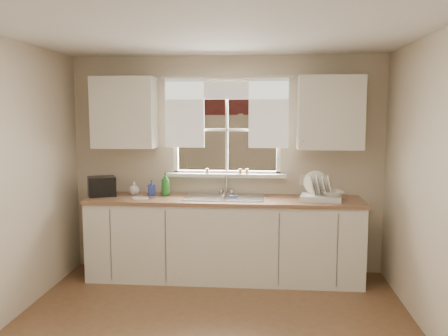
# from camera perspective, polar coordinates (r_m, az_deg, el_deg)

# --- Properties ---
(room_walls) EXTENTS (3.62, 4.02, 2.50)m
(room_walls) POSITION_cam_1_polar(r_m,az_deg,el_deg) (3.48, -2.48, -3.55)
(room_walls) COLOR beige
(room_walls) RESTS_ON ground
(ceiling) EXTENTS (3.60, 4.00, 0.02)m
(ceiling) POSITION_cam_1_polar(r_m,az_deg,el_deg) (3.55, -2.44, 17.16)
(ceiling) COLOR silver
(ceiling) RESTS_ON room_walls
(window) EXTENTS (1.38, 0.16, 1.06)m
(window) POSITION_cam_1_polar(r_m,az_deg,el_deg) (5.49, 0.32, 2.88)
(window) COLOR white
(window) RESTS_ON room_walls
(curtains) EXTENTS (1.50, 0.03, 0.81)m
(curtains) POSITION_cam_1_polar(r_m,az_deg,el_deg) (5.43, 0.28, 7.56)
(curtains) COLOR white
(curtains) RESTS_ON room_walls
(base_cabinets) EXTENTS (3.00, 0.62, 0.87)m
(base_cabinets) POSITION_cam_1_polar(r_m,az_deg,el_deg) (5.35, 0.03, -8.66)
(base_cabinets) COLOR white
(base_cabinets) RESTS_ON ground
(countertop) EXTENTS (3.04, 0.65, 0.04)m
(countertop) POSITION_cam_1_polar(r_m,az_deg,el_deg) (5.25, 0.03, -3.87)
(countertop) COLOR #8B6245
(countertop) RESTS_ON base_cabinets
(upper_cabinet_left) EXTENTS (0.70, 0.33, 0.80)m
(upper_cabinet_left) POSITION_cam_1_polar(r_m,az_deg,el_deg) (5.52, -11.89, 6.54)
(upper_cabinet_left) COLOR white
(upper_cabinet_left) RESTS_ON room_walls
(upper_cabinet_right) EXTENTS (0.70, 0.33, 0.80)m
(upper_cabinet_right) POSITION_cam_1_polar(r_m,az_deg,el_deg) (5.33, 12.66, 6.51)
(upper_cabinet_right) COLOR white
(upper_cabinet_right) RESTS_ON room_walls
(wall_outlet) EXTENTS (0.08, 0.01, 0.12)m
(wall_outlet) POSITION_cam_1_polar(r_m,az_deg,el_deg) (5.52, 9.45, -1.44)
(wall_outlet) COLOR beige
(wall_outlet) RESTS_ON room_walls
(sill_jars) EXTENTS (0.50, 0.04, 0.06)m
(sill_jars) POSITION_cam_1_polar(r_m,az_deg,el_deg) (5.46, 0.89, -0.38)
(sill_jars) COLOR brown
(sill_jars) RESTS_ON window
(backyard) EXTENTS (20.00, 10.00, 6.13)m
(backyard) POSITION_cam_1_polar(r_m,az_deg,el_deg) (11.98, 5.78, 14.45)
(backyard) COLOR #335421
(backyard) RESTS_ON ground
(sink) EXTENTS (0.88, 0.52, 0.40)m
(sink) POSITION_cam_1_polar(r_m,az_deg,el_deg) (5.29, 0.06, -4.35)
(sink) COLOR #B7B7BC
(sink) RESTS_ON countertop
(dish_rack) EXTENTS (0.47, 0.38, 0.30)m
(dish_rack) POSITION_cam_1_polar(r_m,az_deg,el_deg) (5.22, 11.55, -3.02)
(dish_rack) COLOR silver
(dish_rack) RESTS_ON countertop
(bowl) EXTENTS (0.28, 0.28, 0.06)m
(bowl) POSITION_cam_1_polar(r_m,az_deg,el_deg) (5.19, 12.93, -2.99)
(bowl) COLOR white
(bowl) RESTS_ON dish_rack
(soap_bottle_a) EXTENTS (0.13, 0.13, 0.26)m
(soap_bottle_a) POSITION_cam_1_polar(r_m,az_deg,el_deg) (5.43, -7.05, -1.93)
(soap_bottle_a) COLOR #297E2C
(soap_bottle_a) RESTS_ON countertop
(soap_bottle_b) EXTENTS (0.10, 0.10, 0.17)m
(soap_bottle_b) POSITION_cam_1_polar(r_m,az_deg,el_deg) (5.49, -8.69, -2.35)
(soap_bottle_b) COLOR #3044B4
(soap_bottle_b) RESTS_ON countertop
(soap_bottle_c) EXTENTS (0.15, 0.15, 0.15)m
(soap_bottle_c) POSITION_cam_1_polar(r_m,az_deg,el_deg) (5.55, -10.80, -2.40)
(soap_bottle_c) COLOR #EBE5C2
(soap_bottle_c) RESTS_ON countertop
(saucer) EXTENTS (0.18, 0.18, 0.01)m
(saucer) POSITION_cam_1_polar(r_m,az_deg,el_deg) (5.30, -10.05, -3.57)
(saucer) COLOR beige
(saucer) RESTS_ON countertop
(cup) EXTENTS (0.16, 0.16, 0.11)m
(cup) POSITION_cam_1_polar(r_m,az_deg,el_deg) (5.51, -14.70, -2.81)
(cup) COLOR white
(cup) RESTS_ON countertop
(black_appliance) EXTENTS (0.38, 0.36, 0.22)m
(black_appliance) POSITION_cam_1_polar(r_m,az_deg,el_deg) (5.55, -14.50, -2.14)
(black_appliance) COLOR black
(black_appliance) RESTS_ON countertop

